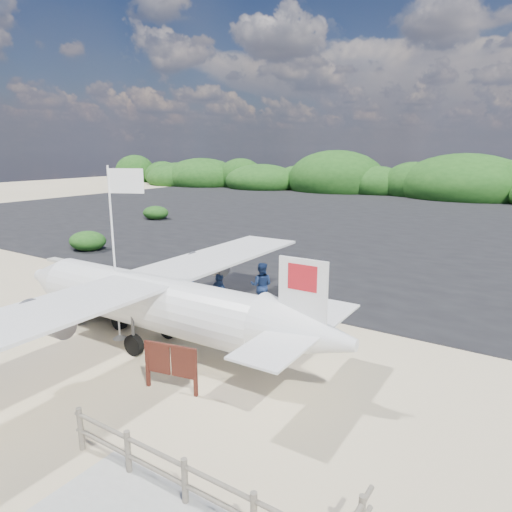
{
  "coord_description": "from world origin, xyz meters",
  "views": [
    {
      "loc": [
        10.97,
        -10.24,
        6.41
      ],
      "look_at": [
        0.76,
        5.37,
        2.02
      ],
      "focal_mm": 32.0,
      "sensor_mm": 36.0,
      "label": 1
    }
  ],
  "objects": [
    {
      "name": "crew_b",
      "position": [
        1.36,
        4.85,
        0.96
      ],
      "size": [
        1.14,
        1.03,
        1.92
      ],
      "primitive_type": "imported",
      "rotation": [
        0.0,
        0.0,
        3.53
      ],
      "color": "navy",
      "rests_on": "ground"
    },
    {
      "name": "vegetation_band",
      "position": [
        0.0,
        55.0,
        0.0
      ],
      "size": [
        124.0,
        8.0,
        4.4
      ],
      "primitive_type": null,
      "color": "#B2B2B2",
      "rests_on": "ground"
    },
    {
      "name": "fence",
      "position": [
        6.0,
        -5.0,
        0.0
      ],
      "size": [
        6.4,
        2.0,
        1.1
      ],
      "primitive_type": null,
      "color": "#B2B2B2",
      "rests_on": "ground"
    },
    {
      "name": "crew_c",
      "position": [
        0.72,
        2.89,
        0.92
      ],
      "size": [
        1.16,
        0.72,
        1.83
      ],
      "primitive_type": "imported",
      "rotation": [
        0.0,
        0.0,
        2.87
      ],
      "color": "navy",
      "rests_on": "ground"
    },
    {
      "name": "flagpole",
      "position": [
        -1.05,
        -0.49,
        0.0
      ],
      "size": [
        1.28,
        0.94,
        5.91
      ],
      "primitive_type": null,
      "rotation": [
        0.0,
        0.0,
        0.43
      ],
      "color": "white",
      "rests_on": "ground"
    },
    {
      "name": "crew_a",
      "position": [
        -1.83,
        3.95,
        0.83
      ],
      "size": [
        0.62,
        0.42,
        1.65
      ],
      "primitive_type": "imported",
      "rotation": [
        0.0,
        0.0,
        3.19
      ],
      "color": "navy",
      "rests_on": "ground"
    },
    {
      "name": "ground",
      "position": [
        0.0,
        0.0,
        0.0
      ],
      "size": [
        160.0,
        160.0,
        0.0
      ],
      "primitive_type": "plane",
      "color": "beige"
    },
    {
      "name": "signboard",
      "position": [
        2.91,
        -2.1,
        0.0
      ],
      "size": [
        1.68,
        0.5,
        1.38
      ],
      "primitive_type": null,
      "rotation": [
        0.0,
        0.0,
        0.21
      ],
      "color": "#4F2016",
      "rests_on": "ground"
    },
    {
      "name": "baggage_cart",
      "position": [
        -2.75,
        0.71,
        0.0
      ],
      "size": [
        3.11,
        1.88,
        1.51
      ],
      "primitive_type": null,
      "rotation": [
        0.0,
        0.0,
        -0.05
      ],
      "color": "blue",
      "rests_on": "ground"
    },
    {
      "name": "asphalt_apron",
      "position": [
        0.0,
        30.0,
        0.0
      ],
      "size": [
        90.0,
        50.0,
        0.04
      ],
      "primitive_type": null,
      "color": "#B2B2B2",
      "rests_on": "ground"
    },
    {
      "name": "lagoon",
      "position": [
        -9.0,
        1.5,
        0.0
      ],
      "size": [
        9.0,
        7.0,
        0.4
      ],
      "primitive_type": null,
      "color": "#B2B2B2",
      "rests_on": "ground"
    }
  ]
}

